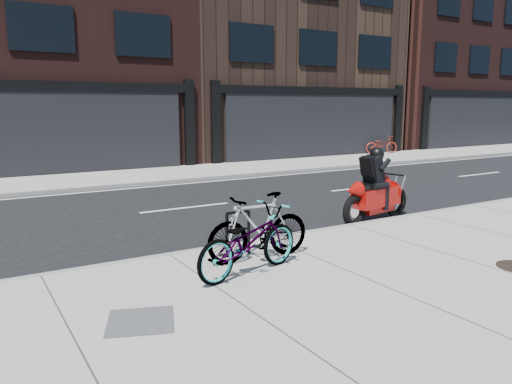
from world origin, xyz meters
TOP-DOWN VIEW (x-y plane):
  - ground at (0.00, 0.00)m, footprint 120.00×120.00m
  - sidewalk_near at (0.00, -5.00)m, footprint 60.00×6.00m
  - sidewalk_far at (0.00, 7.75)m, footprint 60.00×3.50m
  - building_mideast at (10.00, 14.50)m, footprint 12.00×10.00m
  - building_east at (22.00, 14.50)m, footprint 10.00×10.00m
  - bike_rack at (-1.02, -2.60)m, footprint 0.45×0.07m
  - bicycle_front at (-1.35, -3.50)m, footprint 2.02×1.10m
  - bicycle_rear at (-0.86, -2.98)m, footprint 1.82×0.58m
  - motorcycle at (3.19, -1.58)m, footprint 2.26×0.72m
  - bicycle_far at (13.89, 9.00)m, footprint 1.81×1.12m
  - utility_grate at (-3.25, -4.28)m, footprint 0.97×0.97m

SIDE VIEW (x-z plane):
  - ground at x=0.00m, z-range 0.00..0.00m
  - sidewalk_near at x=0.00m, z-range 0.00..0.13m
  - sidewalk_far at x=0.00m, z-range 0.00..0.13m
  - utility_grate at x=-3.25m, z-range 0.13..0.15m
  - bike_rack at x=-1.02m, z-range 0.20..0.95m
  - bicycle_far at x=13.89m, z-range 0.13..1.03m
  - bicycle_front at x=-1.35m, z-range 0.13..1.14m
  - bicycle_rear at x=-0.86m, z-range 0.13..1.22m
  - motorcycle at x=3.19m, z-range -0.16..1.53m
  - building_mideast at x=10.00m, z-range 0.00..12.50m
  - building_east at x=22.00m, z-range 0.00..13.00m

